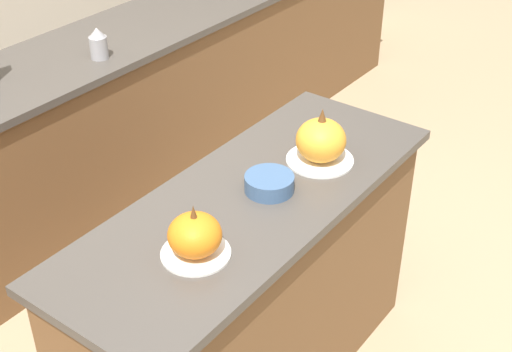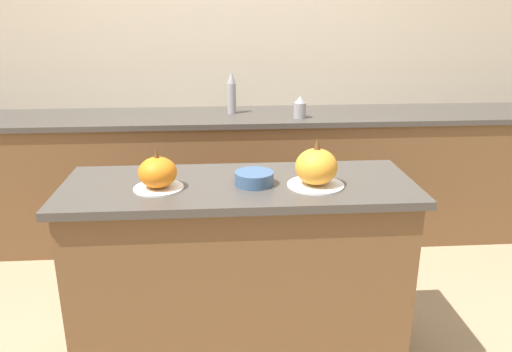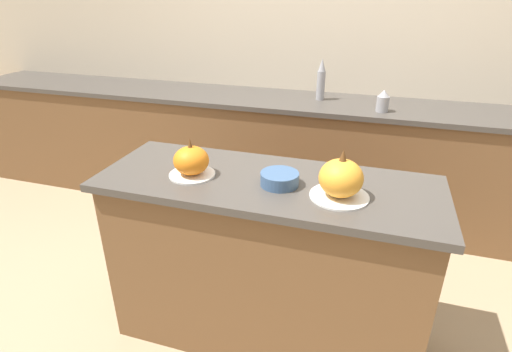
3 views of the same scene
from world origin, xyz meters
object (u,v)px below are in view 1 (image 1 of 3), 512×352
object	(u,v)px
pumpkin_cake_left	(195,237)
pumpkin_cake_right	(321,142)
mixing_bowl	(269,183)
bottle_short	(98,44)

from	to	relation	value
pumpkin_cake_left	pumpkin_cake_right	size ratio (longest dim) A/B	0.87
pumpkin_cake_right	mixing_bowl	distance (m)	0.27
bottle_short	mixing_bowl	bearing A→B (deg)	-107.59
pumpkin_cake_right	bottle_short	world-z (taller)	pumpkin_cake_right
bottle_short	mixing_bowl	distance (m)	1.29
pumpkin_cake_left	bottle_short	size ratio (longest dim) A/B	1.43
pumpkin_cake_left	mixing_bowl	bearing A→B (deg)	3.30
pumpkin_cake_left	bottle_short	xyz separation A→B (m)	(0.79, 1.25, 0.02)
mixing_bowl	bottle_short	bearing A→B (deg)	72.41
pumpkin_cake_left	mixing_bowl	size ratio (longest dim) A/B	1.25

